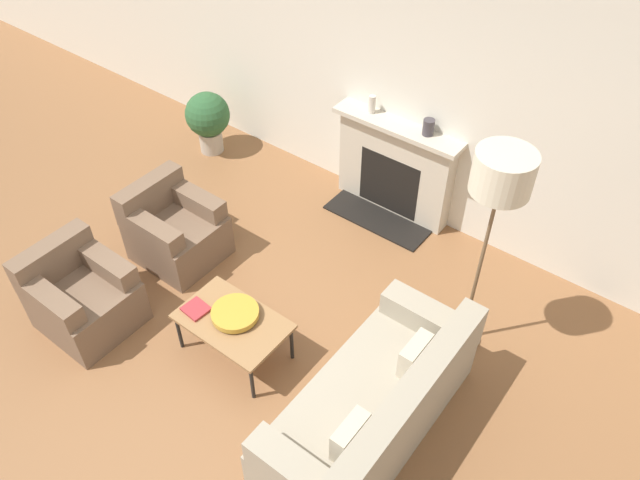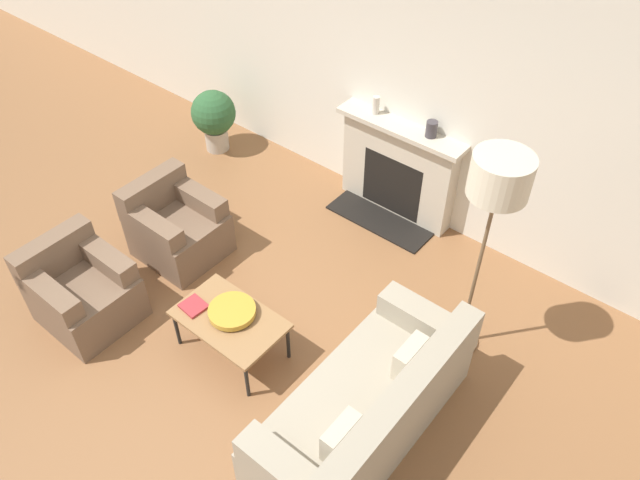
# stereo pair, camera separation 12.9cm
# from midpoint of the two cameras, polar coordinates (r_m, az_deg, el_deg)

# --- Properties ---
(ground_plane) EXTENTS (18.00, 18.00, 0.00)m
(ground_plane) POSITION_cam_midpoint_polar(r_m,az_deg,el_deg) (5.55, -11.14, -10.78)
(ground_plane) COLOR brown
(wall_back) EXTENTS (18.00, 0.06, 2.90)m
(wall_back) POSITION_cam_midpoint_polar(r_m,az_deg,el_deg) (6.24, 6.43, 14.49)
(wall_back) COLOR silver
(wall_back) RESTS_ON ground_plane
(fireplace) EXTENTS (1.40, 0.59, 1.07)m
(fireplace) POSITION_cam_midpoint_polar(r_m,az_deg,el_deg) (6.57, 6.22, 6.48)
(fireplace) COLOR beige
(fireplace) RESTS_ON ground_plane
(couch) EXTENTS (0.86, 1.89, 0.82)m
(couch) POSITION_cam_midpoint_polar(r_m,az_deg,el_deg) (4.85, 4.23, -14.98)
(couch) COLOR #9E937F
(couch) RESTS_ON ground_plane
(armchair_near) EXTENTS (0.80, 0.74, 0.79)m
(armchair_near) POSITION_cam_midpoint_polar(r_m,az_deg,el_deg) (5.90, -21.54, -4.81)
(armchair_near) COLOR brown
(armchair_near) RESTS_ON ground_plane
(armchair_far) EXTENTS (0.80, 0.74, 0.79)m
(armchair_far) POSITION_cam_midpoint_polar(r_m,az_deg,el_deg) (6.28, -13.74, 0.91)
(armchair_far) COLOR brown
(armchair_far) RESTS_ON ground_plane
(coffee_table) EXTENTS (0.92, 0.58, 0.43)m
(coffee_table) POSITION_cam_midpoint_polar(r_m,az_deg,el_deg) (5.26, -8.68, -7.52)
(coffee_table) COLOR olive
(coffee_table) RESTS_ON ground_plane
(bowl) EXTENTS (0.40, 0.40, 0.07)m
(bowl) POSITION_cam_midpoint_polar(r_m,az_deg,el_deg) (5.22, -8.48, -6.64)
(bowl) COLOR #BC8E2D
(bowl) RESTS_ON coffee_table
(book) EXTENTS (0.22, 0.20, 0.02)m
(book) POSITION_cam_midpoint_polar(r_m,az_deg,el_deg) (5.35, -11.95, -6.19)
(book) COLOR #9E2D33
(book) RESTS_ON coffee_table
(floor_lamp) EXTENTS (0.44, 0.44, 1.98)m
(floor_lamp) POSITION_cam_midpoint_polar(r_m,az_deg,el_deg) (4.53, 15.38, 4.93)
(floor_lamp) COLOR brown
(floor_lamp) RESTS_ON ground_plane
(mantel_vase_left) EXTENTS (0.07, 0.07, 0.19)m
(mantel_vase_left) POSITION_cam_midpoint_polar(r_m,az_deg,el_deg) (6.37, 4.19, 12.27)
(mantel_vase_left) COLOR beige
(mantel_vase_left) RESTS_ON fireplace
(mantel_vase_center_left) EXTENTS (0.11, 0.11, 0.16)m
(mantel_vase_center_left) POSITION_cam_midpoint_polar(r_m,az_deg,el_deg) (6.10, 9.28, 10.14)
(mantel_vase_center_left) COLOR #3D383D
(mantel_vase_center_left) RESTS_ON fireplace
(potted_plant) EXTENTS (0.53, 0.53, 0.76)m
(potted_plant) POSITION_cam_midpoint_polar(r_m,az_deg,el_deg) (7.59, -10.70, 10.92)
(potted_plant) COLOR #B2A899
(potted_plant) RESTS_ON ground_plane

